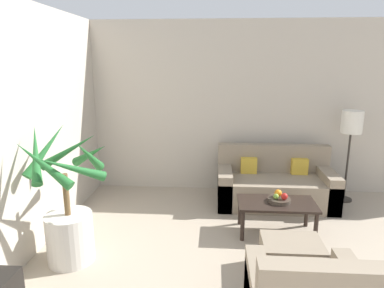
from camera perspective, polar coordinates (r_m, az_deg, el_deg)
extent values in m
cube|color=#BCB2A3|center=(5.62, 15.73, 5.71)|extent=(7.80, 0.06, 2.70)
cylinder|color=beige|center=(3.96, -19.64, -14.47)|extent=(0.48, 0.48, 0.53)
cylinder|color=brown|center=(3.76, -20.23, -7.90)|extent=(0.06, 0.06, 0.44)
cone|color=#23662D|center=(3.53, -16.73, -1.95)|extent=(0.10, 0.60, 0.46)
cone|color=#23662D|center=(3.78, -16.65, -1.67)|extent=(0.57, 0.48, 0.38)
cone|color=#23662D|center=(3.92, -19.90, -1.06)|extent=(0.63, 0.24, 0.42)
cone|color=#23662D|center=(3.82, -23.20, -0.84)|extent=(0.33, 0.55, 0.52)
cone|color=#23662D|center=(3.63, -24.60, -1.55)|extent=(0.33, 0.54, 0.53)
cone|color=#23662D|center=(3.43, -23.57, -3.16)|extent=(0.62, 0.23, 0.45)
cone|color=#23662D|center=(3.37, -19.42, -3.80)|extent=(0.57, 0.48, 0.37)
cube|color=gray|center=(5.25, 13.66, -7.62)|extent=(1.69, 0.81, 0.41)
cube|color=gray|center=(5.43, 13.35, -2.26)|extent=(1.69, 0.16, 0.42)
cube|color=gray|center=(5.15, 5.47, -6.98)|extent=(0.20, 0.81, 0.53)
cube|color=gray|center=(5.41, 21.54, -6.91)|extent=(0.20, 0.81, 0.53)
cube|color=gold|center=(5.29, 9.43, -3.51)|extent=(0.24, 0.12, 0.24)
cube|color=gold|center=(5.41, 17.47, -3.56)|extent=(0.24, 0.12, 0.24)
cylinder|color=#2D2823|center=(5.81, 23.91, -8.40)|extent=(0.24, 0.24, 0.03)
cylinder|color=#2D2823|center=(5.64, 24.42, -3.42)|extent=(0.03, 0.03, 1.03)
cylinder|color=silver|center=(5.50, 25.12, 3.37)|extent=(0.30, 0.30, 0.33)
cylinder|color=black|center=(4.19, 8.40, -13.31)|extent=(0.05, 0.05, 0.38)
cylinder|color=black|center=(4.34, 19.94, -13.03)|extent=(0.05, 0.05, 0.38)
cylinder|color=black|center=(4.56, 8.01, -10.93)|extent=(0.05, 0.05, 0.38)
cylinder|color=black|center=(4.70, 18.56, -10.77)|extent=(0.05, 0.05, 0.38)
cube|color=black|center=(4.35, 13.95, -9.59)|extent=(0.94, 0.51, 0.03)
cylinder|color=#42382D|center=(4.35, 14.33, -9.03)|extent=(0.28, 0.28, 0.05)
sphere|color=red|center=(4.31, 15.15, -8.42)|extent=(0.08, 0.08, 0.08)
sphere|color=olive|center=(4.30, 13.84, -8.48)|extent=(0.07, 0.07, 0.07)
sphere|color=orange|center=(4.37, 14.16, -7.94)|extent=(0.09, 0.09, 0.09)
cube|color=gray|center=(3.72, 16.22, -17.66)|extent=(0.59, 0.46, 0.35)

